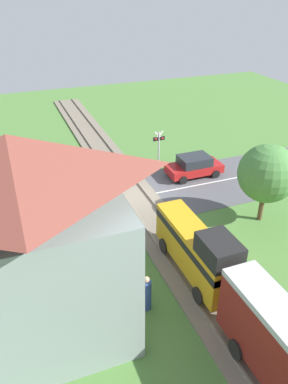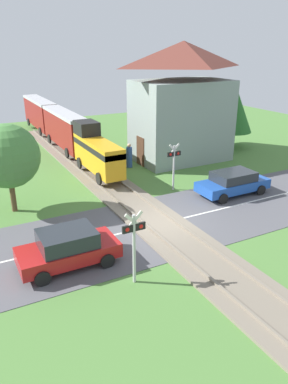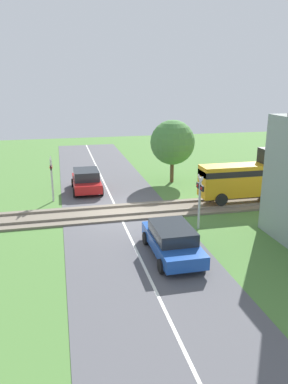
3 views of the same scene
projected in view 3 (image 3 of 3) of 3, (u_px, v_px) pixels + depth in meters
ground_plane at (119, 213)px, 21.75m from camera, size 60.00×60.00×0.00m
road_surface at (119, 213)px, 21.75m from camera, size 48.00×6.40×0.02m
track_bed at (119, 212)px, 21.73m from camera, size 2.80×48.00×0.24m
car_near_crossing at (86, 180)px, 25.86m from camera, size 3.95×1.98×1.52m
car_far_side at (172, 240)px, 16.37m from camera, size 4.32×1.94×1.39m
crossing_signal_west_approach at (51, 173)px, 23.38m from camera, size 0.90×0.18×2.87m
crossing_signal_east_approach at (200, 195)px, 19.04m from camera, size 0.90×0.18×2.87m
pedestrian_by_station at (286, 204)px, 20.84m from camera, size 0.43×0.43×1.73m
tree_roadside_hedge at (173, 142)px, 27.50m from camera, size 3.28×3.28×4.67m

